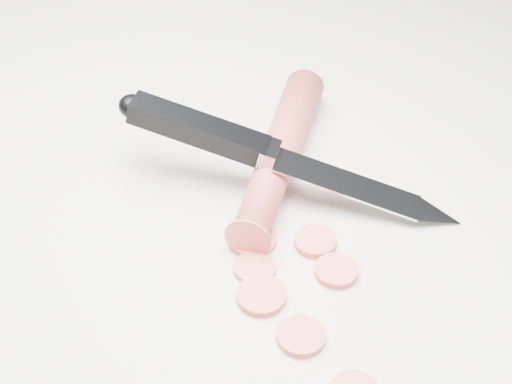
{
  "coord_description": "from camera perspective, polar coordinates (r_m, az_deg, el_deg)",
  "views": [
    {
      "loc": [
        -0.02,
        -0.39,
        0.39
      ],
      "look_at": [
        -0.03,
        0.02,
        0.02
      ],
      "focal_mm": 50.0,
      "sensor_mm": 36.0,
      "label": 1
    }
  ],
  "objects": [
    {
      "name": "carrot_slice_5",
      "position": [
        0.54,
        4.78,
        -3.99
      ],
      "size": [
        0.03,
        0.03,
        0.01
      ],
      "primitive_type": "cylinder",
      "color": "#E45F48",
      "rests_on": "ground"
    },
    {
      "name": "carrot_slice_0",
      "position": [
        0.52,
        -0.09,
        -6.11
      ],
      "size": [
        0.03,
        0.03,
        0.01
      ],
      "primitive_type": "cylinder",
      "color": "#E45F48",
      "rests_on": "ground"
    },
    {
      "name": "carrot",
      "position": [
        0.6,
        1.95,
        3.18
      ],
      "size": [
        0.08,
        0.21,
        0.03
      ],
      "primitive_type": "cylinder",
      "rotation": [
        1.57,
        0.0,
        -0.25
      ],
      "color": "#C33E37",
      "rests_on": "ground"
    },
    {
      "name": "ground",
      "position": [
        0.56,
        2.79,
        -3.02
      ],
      "size": [
        2.4,
        2.4,
        0.0
      ],
      "primitive_type": "plane",
      "color": "silver",
      "rests_on": "ground"
    },
    {
      "name": "carrot_slice_4",
      "position": [
        0.49,
        3.63,
        -11.43
      ],
      "size": [
        0.03,
        0.03,
        0.01
      ],
      "primitive_type": "cylinder",
      "color": "#E45F48",
      "rests_on": "ground"
    },
    {
      "name": "carrot_slice_2",
      "position": [
        0.54,
        -0.32,
        -3.78
      ],
      "size": [
        0.04,
        0.04,
        0.01
      ],
      "primitive_type": "cylinder",
      "color": "#E45F48",
      "rests_on": "ground"
    },
    {
      "name": "carrot_slice_1",
      "position": [
        0.52,
        6.44,
        -6.3
      ],
      "size": [
        0.03,
        0.03,
        0.01
      ],
      "primitive_type": "cylinder",
      "color": "#E45F48",
      "rests_on": "ground"
    },
    {
      "name": "carrot_slice_3",
      "position": [
        0.51,
        0.44,
        -8.31
      ],
      "size": [
        0.04,
        0.04,
        0.01
      ],
      "primitive_type": "cylinder",
      "color": "#E45F48",
      "rests_on": "ground"
    },
    {
      "name": "kitchen_knife",
      "position": [
        0.56,
        2.65,
        2.83
      ],
      "size": [
        0.28,
        0.1,
        0.07
      ],
      "primitive_type": null,
      "color": "silver",
      "rests_on": "ground"
    }
  ]
}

